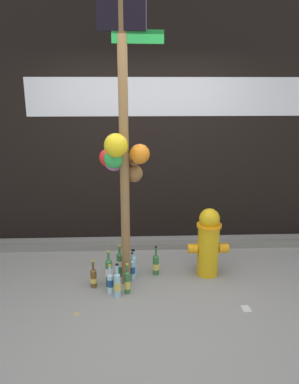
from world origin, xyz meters
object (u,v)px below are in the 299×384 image
(fire_hydrant, at_px, (208,242))
(bottle_4, at_px, (156,264))
(bottle_1, at_px, (117,284))
(bottle_2, at_px, (133,264))
(bottle_8, at_px, (93,278))
(bottle_0, at_px, (110,282))
(memorial_post, at_px, (122,136))
(bottle_3, at_px, (120,263))
(bottle_5, at_px, (127,282))
(bottle_7, at_px, (109,272))
(bottle_6, at_px, (132,269))

(fire_hydrant, xyz_separation_m, bottle_4, (-0.58, 0.02, -0.27))
(bottle_1, height_order, bottle_2, bottle_1)
(bottle_1, bearing_deg, bottle_8, 143.81)
(bottle_2, bearing_deg, bottle_8, -149.28)
(bottle_0, bearing_deg, memorial_post, 55.77)
(bottle_3, bearing_deg, memorial_post, -69.88)
(memorial_post, bearing_deg, bottle_8, -165.26)
(bottle_2, bearing_deg, bottle_4, 1.24)
(bottle_2, xyz_separation_m, bottle_3, (-0.15, -0.01, 0.02))
(bottle_5, bearing_deg, bottle_4, 51.23)
(bottle_1, relative_size, bottle_4, 1.06)
(bottle_4, height_order, bottle_5, bottle_4)
(fire_hydrant, xyz_separation_m, bottle_0, (-1.07, -0.36, -0.27))
(bottle_1, xyz_separation_m, bottle_7, (-0.10, 0.20, 0.03))
(memorial_post, distance_m, bottle_3, 1.44)
(memorial_post, height_order, bottle_3, memorial_post)
(memorial_post, bearing_deg, bottle_5, -81.46)
(bottle_2, relative_size, bottle_8, 0.99)
(bottle_1, relative_size, bottle_5, 1.08)
(bottle_6, bearing_deg, bottle_5, -100.75)
(memorial_post, distance_m, bottle_2, 1.46)
(bottle_2, distance_m, bottle_7, 0.35)
(bottle_6, height_order, bottle_7, bottle_7)
(fire_hydrant, height_order, bottle_2, fire_hydrant)
(bottle_1, distance_m, bottle_8, 0.32)
(bottle_4, height_order, bottle_6, bottle_4)
(bottle_2, relative_size, bottle_4, 0.91)
(bottle_3, distance_m, bottle_5, 0.39)
(memorial_post, xyz_separation_m, bottle_2, (0.09, 0.16, -1.45))
(bottle_3, bearing_deg, bottle_5, -76.52)
(bottle_0, relative_size, bottle_7, 0.77)
(bottle_3, distance_m, bottle_6, 0.18)
(fire_hydrant, distance_m, bottle_0, 1.16)
(memorial_post, height_order, bottle_7, memorial_post)
(memorial_post, height_order, bottle_5, memorial_post)
(memorial_post, xyz_separation_m, fire_hydrant, (0.92, 0.15, -1.19))
(fire_hydrant, height_order, bottle_3, fire_hydrant)
(memorial_post, distance_m, bottle_0, 1.48)
(fire_hydrant, bearing_deg, memorial_post, -170.81)
(bottle_7, bearing_deg, bottle_0, -80.87)
(bottle_3, height_order, bottle_8, bottle_3)
(bottle_4, distance_m, bottle_6, 0.29)
(bottle_3, distance_m, bottle_7, 0.26)
(memorial_post, bearing_deg, bottle_4, 25.94)
(bottle_4, bearing_deg, bottle_1, -132.96)
(bottle_6, distance_m, bottle_7, 0.28)
(fire_hydrant, distance_m, bottle_6, 0.89)
(bottle_2, height_order, bottle_7, bottle_7)
(bottle_1, bearing_deg, bottle_0, 137.68)
(bottle_4, xyz_separation_m, bottle_8, (-0.67, -0.25, -0.01))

